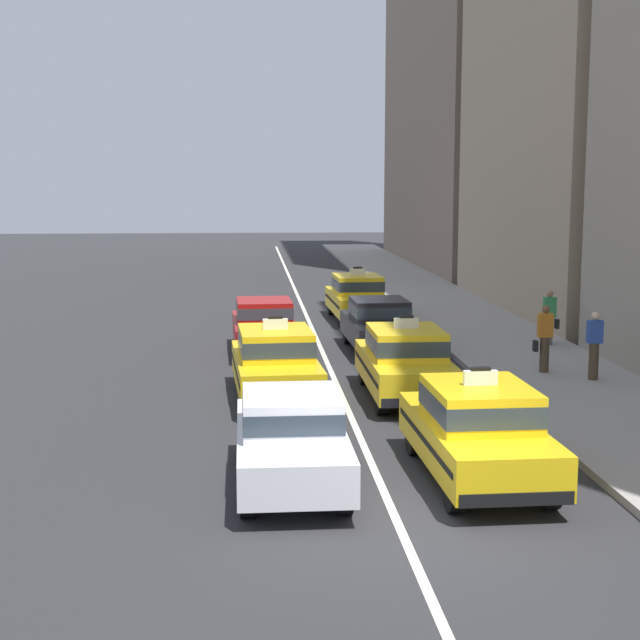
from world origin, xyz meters
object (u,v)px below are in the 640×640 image
object	(u,v)px
taxi_right_fourth	(357,297)
pedestrian_far_corner	(544,339)
sedan_left_nearest	(291,436)
taxi_right_second	(405,361)
sedan_right_third	(379,323)
pedestrian_by_storefront	(594,345)
pedestrian_trailing	(550,317)
taxi_right_nearest	(477,429)
sedan_left_third	(264,324)
taxi_left_second	(275,362)

from	to	relation	value
taxi_right_fourth	pedestrian_far_corner	world-z (taller)	taxi_right_fourth
sedan_left_nearest	taxi_right_fourth	distance (m)	18.79
taxi_right_second	pedestrian_far_corner	distance (m)	4.42
taxi_right_fourth	sedan_right_third	bearing A→B (deg)	-90.81
sedan_left_nearest	taxi_right_second	xyz separation A→B (m)	(2.91, 6.16, 0.03)
pedestrian_by_storefront	pedestrian_trailing	distance (m)	5.04
pedestrian_trailing	taxi_right_fourth	bearing A→B (deg)	128.64
taxi_right_nearest	taxi_right_fourth	distance (m)	18.43
taxi_right_fourth	taxi_right_second	bearing A→B (deg)	-91.46
sedan_right_third	pedestrian_trailing	distance (m)	5.14
sedan_left_nearest	taxi_right_fourth	size ratio (longest dim) A/B	0.94
sedan_left_nearest	taxi_right_fourth	xyz separation A→B (m)	(3.23, 18.51, 0.03)
taxi_right_nearest	sedan_left_third	bearing A→B (deg)	105.38
taxi_right_nearest	pedestrian_trailing	bearing A→B (deg)	66.97
taxi_right_nearest	taxi_right_second	world-z (taller)	same
sedan_left_nearest	sedan_right_third	distance (m)	12.60
sedan_left_nearest	pedestrian_by_storefront	xyz separation A→B (m)	(7.77, 7.19, 0.16)
sedan_left_third	sedan_right_third	size ratio (longest dim) A/B	1.00
taxi_right_nearest	sedan_right_third	world-z (taller)	taxi_right_nearest
sedan_right_third	taxi_right_fourth	xyz separation A→B (m)	(0.09, 6.30, 0.03)
taxi_left_second	taxi_right_nearest	xyz separation A→B (m)	(3.20, -6.18, 0.00)
taxi_right_nearest	pedestrian_trailing	distance (m)	13.17
taxi_right_fourth	pedestrian_trailing	bearing A→B (deg)	-51.36
sedan_right_third	pedestrian_far_corner	bearing A→B (deg)	-47.35
taxi_right_fourth	sedan_left_third	bearing A→B (deg)	-118.94
taxi_right_fourth	pedestrian_far_corner	distance (m)	10.93
pedestrian_by_storefront	sedan_left_third	bearing A→B (deg)	147.62
taxi_right_second	taxi_right_fourth	world-z (taller)	same
sedan_right_third	taxi_right_nearest	bearing A→B (deg)	-90.08
sedan_left_nearest	sedan_right_third	size ratio (longest dim) A/B	0.99
pedestrian_by_storefront	taxi_right_fourth	bearing A→B (deg)	111.85
taxi_right_second	pedestrian_far_corner	size ratio (longest dim) A/B	2.65
sedan_left_nearest	taxi_left_second	distance (m)	6.26
pedestrian_far_corner	pedestrian_by_storefront	bearing A→B (deg)	-47.19
sedan_left_third	taxi_right_nearest	distance (m)	12.63
pedestrian_far_corner	taxi_left_second	bearing A→B (deg)	-164.44
taxi_right_fourth	pedestrian_by_storefront	bearing A→B (deg)	-68.15
taxi_right_second	taxi_right_fourth	distance (m)	12.36
sedan_right_third	taxi_right_second	bearing A→B (deg)	-92.14
taxi_right_nearest	pedestrian_trailing	size ratio (longest dim) A/B	2.81
sedan_left_third	pedestrian_far_corner	xyz separation A→B (m)	(7.07, -4.07, 0.17)
sedan_left_nearest	pedestrian_far_corner	distance (m)	10.67
sedan_left_third	pedestrian_far_corner	bearing A→B (deg)	-29.92
sedan_left_third	taxi_right_fourth	xyz separation A→B (m)	(3.46, 6.25, 0.03)
sedan_left_third	sedan_right_third	distance (m)	3.37
sedan_left_third	pedestrian_by_storefront	bearing A→B (deg)	-32.38
sedan_left_nearest	pedestrian_by_storefront	bearing A→B (deg)	42.77
taxi_right_second	pedestrian_by_storefront	xyz separation A→B (m)	(4.86, 1.03, 0.13)
sedan_left_nearest	sedan_right_third	world-z (taller)	same
taxi_right_second	pedestrian_trailing	bearing A→B (deg)	48.43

